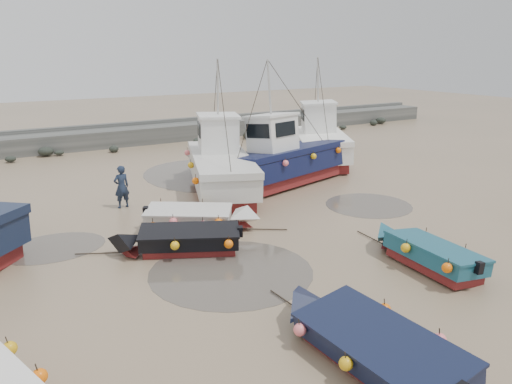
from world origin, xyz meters
TOP-DOWN VIEW (x-y plane):
  - ground at (0.00, 0.00)m, footprint 120.00×120.00m
  - seawall at (0.05, 21.99)m, footprint 60.00×4.92m
  - puddle_a at (-3.15, -1.12)m, footprint 5.12×5.12m
  - puddle_b at (5.37, 1.78)m, footprint 3.82×3.82m
  - puddle_c at (-7.55, 3.82)m, footprint 3.57×3.57m
  - puddle_d at (1.71, 10.69)m, footprint 6.82×6.82m
  - dinghy_1 at (-2.72, -6.74)m, footprint 2.30×6.28m
  - dinghy_2 at (2.32, -3.91)m, footprint 2.15×5.45m
  - dinghy_4 at (-3.93, 1.15)m, footprint 5.24×3.16m
  - dinghy_5 at (-2.41, 2.87)m, footprint 4.89×3.66m
  - cabin_boat_1 at (0.89, 7.57)m, footprint 5.53×10.63m
  - cabin_boat_2 at (3.80, 6.54)m, footprint 10.01×4.51m
  - cabin_boat_3 at (9.11, 10.06)m, footprint 6.20×8.99m
  - person at (-4.07, 7.11)m, footprint 0.74×0.54m

SIDE VIEW (x-z plane):
  - ground at x=0.00m, z-range 0.00..0.00m
  - person at x=-4.07m, z-range -0.94..0.94m
  - puddle_a at x=-3.15m, z-range 0.00..0.01m
  - puddle_b at x=5.37m, z-range 0.00..0.01m
  - puddle_c at x=-7.55m, z-range 0.00..0.01m
  - puddle_d at x=1.71m, z-range 0.00..0.01m
  - dinghy_1 at x=-2.72m, z-range -0.17..1.26m
  - dinghy_4 at x=-3.93m, z-range -0.16..1.27m
  - dinghy_5 at x=-2.41m, z-range -0.15..1.27m
  - dinghy_2 at x=2.32m, z-range -0.15..1.27m
  - seawall at x=0.05m, z-range -0.12..1.38m
  - cabin_boat_1 at x=0.89m, z-range -1.80..4.42m
  - cabin_boat_2 at x=3.80m, z-range -1.77..4.45m
  - cabin_boat_3 at x=9.11m, z-range -1.75..4.47m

